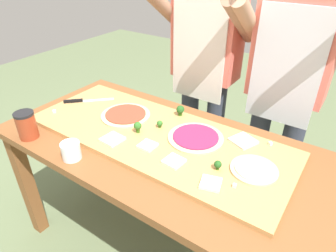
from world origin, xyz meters
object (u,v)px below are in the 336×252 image
Objects in this scene: pizza_slice_far_right at (112,139)px; flour_cup at (71,152)px; pizza_slice_near_right at (148,146)px; broccoli_floret_back_right at (138,126)px; pizza_whole_tomato_red at (126,115)px; cook_right at (287,80)px; broccoli_floret_front_mid at (160,124)px; cheese_crumble_a at (235,186)px; chefs_knife at (82,101)px; prep_table at (161,160)px; pizza_slice_far_left at (211,183)px; cheese_crumble_c at (270,144)px; pizza_slice_near_left at (174,161)px; cook_left at (205,62)px; pizza_whole_cheese_artichoke at (254,169)px; sauce_jar at (27,125)px; pizza_whole_beet_magenta at (196,137)px; broccoli_floret_back_mid at (218,165)px; pizza_slice_center at (243,141)px; cheese_crumble_b at (54,111)px; broccoli_floret_center_right at (180,110)px.

pizza_slice_far_right is 1.09× the size of flour_cup.
pizza_slice_near_right is 1.27× the size of broccoli_floret_back_right.
cook_right is (0.68, 0.57, 0.17)m from pizza_whole_tomato_red.
broccoli_floret_front_mid is 0.53m from cheese_crumble_a.
chefs_knife is 0.50m from broccoli_floret_back_right.
pizza_slice_far_left reaches higher than prep_table.
cheese_crumble_c is at bearing 31.53° from pizza_slice_far_right.
cheese_crumble_c is (0.74, 0.18, 0.00)m from pizza_whole_tomato_red.
pizza_slice_near_left is 0.05× the size of cook_left.
cook_right is (0.50, 0.00, 0.00)m from cook_left.
pizza_whole_cheese_artichoke is 2.43× the size of pizza_slice_near_left.
broccoli_floret_front_mid reaches higher than pizza_whole_cheese_artichoke.
pizza_whole_beet_magenta is at bearing 31.21° from sauce_jar.
broccoli_floret_back_right reaches higher than pizza_whole_tomato_red.
pizza_slice_far_right is 0.25m from broccoli_floret_front_mid.
pizza_slice_near_right is at bearing -13.13° from chefs_knife.
cook_left is at bearing 48.97° from chefs_knife.
broccoli_floret_back_mid is 1.06× the size of broccoli_floret_front_mid.
broccoli_floret_front_mid is 0.65m from sauce_jar.
pizza_slice_center and pizza_slice_far_right have the same top height.
broccoli_floret_front_mid is (-0.05, 0.17, 0.02)m from pizza_slice_near_right.
pizza_slice_near_left is 2.04× the size of broccoli_floret_front_mid.
cook_left reaches higher than broccoli_floret_back_right.
cook_right is at bearing 58.58° from prep_table.
prep_table is 15.48× the size of pizza_slice_center.
cook_left is (-0.54, 0.75, 0.17)m from cheese_crumble_a.
pizza_slice_far_right is at bearing -2.08° from cheese_crumble_b.
sauce_jar reaches higher than cheese_crumble_b.
broccoli_floret_back_mid is 0.30× the size of sauce_jar.
broccoli_floret_center_right is (0.58, 0.19, 0.03)m from chefs_knife.
cheese_crumble_b is 1.29m from cook_right.
prep_table is 0.46m from cheese_crumble_a.
broccoli_floret_front_mid reaches higher than pizza_whole_tomato_red.
pizza_whole_beet_magenta is at bearing -154.13° from cheese_crumble_c.
pizza_slice_near_left is at bearing -107.45° from cook_right.
pizza_whole_cheese_artichoke is at bearing -5.91° from broccoli_floret_front_mid.
chefs_knife is 1.09m from cheese_crumble_c.
cook_right reaches higher than pizza_slice_far_left.
cook_right is (-0.04, 0.75, 0.17)m from cheese_crumble_a.
pizza_slice_center is at bearing 16.48° from broccoli_floret_front_mid.
pizza_slice_far_left is 0.05× the size of cook_left.
sauce_jar is (-0.56, -0.25, 0.04)m from pizza_slice_near_right.
broccoli_floret_back_mid is 0.65m from flour_cup.
pizza_slice_near_left is 5.39× the size of cheese_crumble_c.
cheese_crumble_a reaches higher than pizza_slice_far_left.
cheese_crumble_b is (-0.78, -0.22, 0.00)m from pizza_whole_beet_magenta.
cheese_crumble_a is (0.49, -0.19, -0.02)m from broccoli_floret_front_mid.
pizza_whole_beet_magenta is 2.89× the size of pizza_slice_far_right.
chefs_knife is 0.18m from cheese_crumble_b.
pizza_whole_tomato_red is 0.30m from broccoli_floret_center_right.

